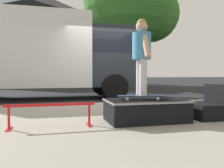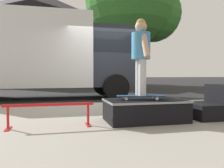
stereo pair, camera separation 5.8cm
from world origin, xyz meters
name	(u,v)px [view 1 (the left image)]	position (x,y,z in m)	size (l,w,h in m)	color
ground_plane	(111,104)	(0.00, 0.00, 0.00)	(140.00, 140.00, 0.00)	black
sidewalk_slab	(152,121)	(0.00, -3.00, 0.06)	(50.00, 5.00, 0.12)	gray
skate_box	(146,110)	(-0.21, -3.22, 0.31)	(1.30, 0.78, 0.36)	black
kicker_ramp	(221,104)	(1.24, -3.22, 0.36)	(1.04, 0.71, 0.59)	black
grind_rail	(51,110)	(-1.73, -3.30, 0.38)	(1.29, 0.28, 0.35)	red
skateboard	(141,96)	(-0.28, -3.18, 0.53)	(0.80, 0.33, 0.07)	navy
skater_kid	(142,51)	(-0.28, -3.18, 1.28)	(0.31, 0.65, 1.26)	silver
box_truck	(46,53)	(-1.92, 2.20, 1.70)	(6.91, 2.63, 3.05)	white
street_tree_main	(133,4)	(3.21, 7.21, 5.30)	(6.10, 5.54, 8.24)	brown
house_behind	(35,38)	(-3.20, 15.52, 4.24)	(9.54, 8.23, 8.40)	silver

